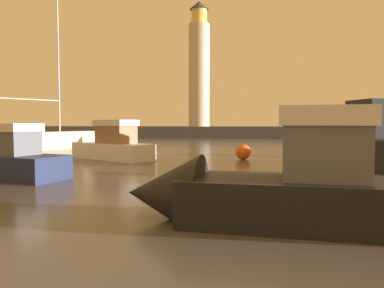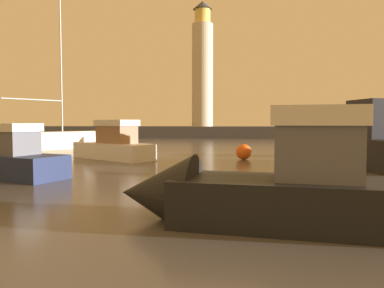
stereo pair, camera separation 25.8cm
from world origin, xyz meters
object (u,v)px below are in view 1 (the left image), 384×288
object	(u,v)px
motorboat_1	(104,146)
sailboat_moored	(50,140)
motorboat_2	(259,190)
lighthouse	(199,68)
mooring_buoy	(243,152)

from	to	relation	value
motorboat_1	sailboat_moored	bearing A→B (deg)	133.87
motorboat_1	motorboat_2	size ratio (longest dim) A/B	1.00
lighthouse	motorboat_2	size ratio (longest dim) A/B	2.63
motorboat_2	mooring_buoy	size ratio (longest dim) A/B	7.33
motorboat_2	motorboat_1	bearing A→B (deg)	119.66
lighthouse	mooring_buoy	bearing A→B (deg)	-81.45
motorboat_1	sailboat_moored	xyz separation A→B (m)	(-6.54, 6.81, 0.01)
motorboat_1	motorboat_2	xyz separation A→B (m)	(7.70, -13.52, -0.03)
sailboat_moored	mooring_buoy	world-z (taller)	sailboat_moored
motorboat_1	motorboat_2	distance (m)	15.56
lighthouse	sailboat_moored	xyz separation A→B (m)	(-10.06, -23.12, -8.73)
motorboat_2	sailboat_moored	world-z (taller)	sailboat_moored
sailboat_moored	mooring_buoy	xyz separation A→B (m)	(14.57, -6.90, -0.31)
motorboat_2	lighthouse	bearing A→B (deg)	95.50
lighthouse	sailboat_moored	bearing A→B (deg)	-113.52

